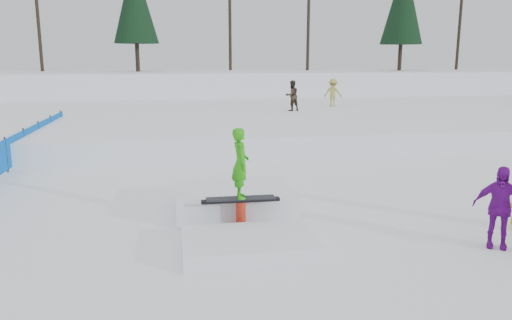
{
  "coord_description": "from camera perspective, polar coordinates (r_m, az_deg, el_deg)",
  "views": [
    {
      "loc": [
        -1.31,
        -9.35,
        3.5
      ],
      "look_at": [
        0.5,
        2.0,
        1.1
      ],
      "focal_mm": 35.0,
      "sensor_mm": 36.0,
      "label": 1
    }
  ],
  "objects": [
    {
      "name": "ground",
      "position": [
        10.07,
        -1.03,
        -8.55
      ],
      "size": [
        120.0,
        120.0,
        0.0
      ],
      "primitive_type": "plane",
      "color": "white"
    },
    {
      "name": "snow_berm",
      "position": [
        39.44,
        -7.22,
        8.35
      ],
      "size": [
        60.0,
        14.0,
        2.4
      ],
      "primitive_type": "cube",
      "color": "white",
      "rests_on": "ground"
    },
    {
      "name": "snow_midrise",
      "position": [
        25.57,
        -6.08,
        4.76
      ],
      "size": [
        50.0,
        18.0,
        0.8
      ],
      "primitive_type": "cube",
      "color": "white",
      "rests_on": "ground"
    },
    {
      "name": "safety_fence",
      "position": [
        17.03,
        -26.64,
        0.55
      ],
      "size": [
        0.05,
        16.0,
        1.1
      ],
      "color": "#0454B9",
      "rests_on": "ground"
    },
    {
      "name": "treeline",
      "position": [
        38.57,
        2.29,
        17.65
      ],
      "size": [
        40.24,
        4.22,
        10.5
      ],
      "color": "black",
      "rests_on": "snow_berm"
    },
    {
      "name": "walker_olive",
      "position": [
        25.23,
        4.12,
        7.34
      ],
      "size": [
        0.89,
        0.79,
        1.52
      ],
      "primitive_type": "imported",
      "rotation": [
        0.0,
        0.0,
        3.48
      ],
      "color": "#2F2419",
      "rests_on": "snow_midrise"
    },
    {
      "name": "walker_ygreen",
      "position": [
        27.68,
        8.79,
        7.61
      ],
      "size": [
        1.12,
        0.98,
        1.5
      ],
      "primitive_type": "imported",
      "rotation": [
        0.0,
        0.0,
        2.6
      ],
      "color": "#A6A73D",
      "rests_on": "snow_midrise"
    },
    {
      "name": "spectator_purple",
      "position": [
        10.25,
        26.02,
        -4.85
      ],
      "size": [
        0.97,
        0.79,
        1.55
      ],
      "primitive_type": "imported",
      "rotation": [
        0.0,
        0.0,
        -0.54
      ],
      "color": "#740C92",
      "rests_on": "ground"
    },
    {
      "name": "jib_rail_feature",
      "position": [
        10.79,
        -2.15,
        -5.44
      ],
      "size": [
        2.6,
        4.4,
        2.11
      ],
      "color": "white",
      "rests_on": "ground"
    }
  ]
}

